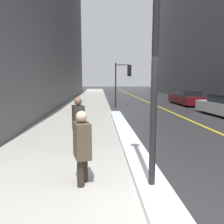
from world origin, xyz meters
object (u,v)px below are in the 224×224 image
object	(u,v)px
traffic_light_near	(124,75)
lamp_post	(156,6)
pedestrian_in_glasses	(82,144)
parked_car_maroon	(187,98)
pedestrian_nearside	(78,121)

from	to	relation	value
traffic_light_near	lamp_post	bearing A→B (deg)	-96.45
pedestrian_in_glasses	parked_car_maroon	xyz separation A→B (m)	(8.02, 14.57, -0.23)
parked_car_maroon	pedestrian_nearside	bearing A→B (deg)	145.06
traffic_light_near	pedestrian_nearside	xyz separation A→B (m)	(-2.64, -11.12, -1.63)
lamp_post	parked_car_maroon	distance (m)	16.58
traffic_light_near	pedestrian_nearside	size ratio (longest dim) A/B	2.18
lamp_post	pedestrian_nearside	size ratio (longest dim) A/B	3.54
lamp_post	pedestrian_in_glasses	size ratio (longest dim) A/B	3.77
lamp_post	traffic_light_near	size ratio (longest dim) A/B	1.62
lamp_post	traffic_light_near	bearing A→B (deg)	85.76
traffic_light_near	parked_car_maroon	distance (m)	6.10
lamp_post	pedestrian_nearside	world-z (taller)	lamp_post
traffic_light_near	parked_car_maroon	xyz separation A→B (m)	(5.67, 1.18, -1.92)
pedestrian_nearside	parked_car_maroon	xyz separation A→B (m)	(8.31, 12.30, -0.29)
parked_car_maroon	pedestrian_in_glasses	bearing A→B (deg)	150.26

